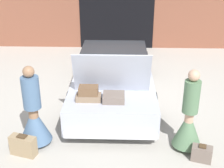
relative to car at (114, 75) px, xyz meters
The scene contains 7 objects.
ground_plane 0.55m from the car, 81.62° to the right, with size 40.00×40.00×0.00m, color #ADA89E.
garage_wall_back 4.29m from the car, 89.97° to the left, with size 12.00×0.14×2.80m.
car is the anchor object (origin of this frame).
person_left 2.77m from the car, 123.14° to the right, with size 0.65×0.65×1.69m.
person_right 2.83m from the car, 57.49° to the right, with size 0.58×0.58×1.68m.
suitcase_beside_left_person 3.20m from the car, 121.41° to the right, with size 0.54×0.34×0.43m.
suitcase_beside_right_person 3.31m from the car, 58.20° to the right, with size 0.42×0.30×0.33m.
Camera 1 is at (0.20, -7.60, 3.74)m, focal length 50.00 mm.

